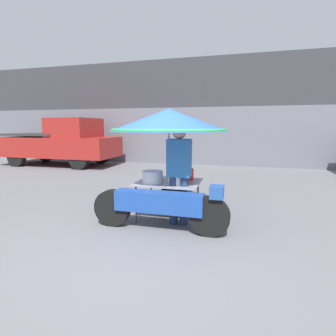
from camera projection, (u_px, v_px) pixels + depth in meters
name	position (u px, v px, depth m)	size (l,w,h in m)	color
ground_plane	(143.00, 246.00, 3.59)	(36.00, 36.00, 0.00)	slate
shopfront_building	(212.00, 113.00, 11.67)	(28.00, 2.06, 4.39)	#38383D
vendor_motorcycle_cart	(168.00, 133.00, 4.43)	(2.20, 2.01, 1.93)	black
vendor_person	(179.00, 170.00, 4.27)	(0.38, 0.22, 1.65)	navy
pickup_truck	(62.00, 143.00, 10.94)	(4.83, 1.96, 1.94)	black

